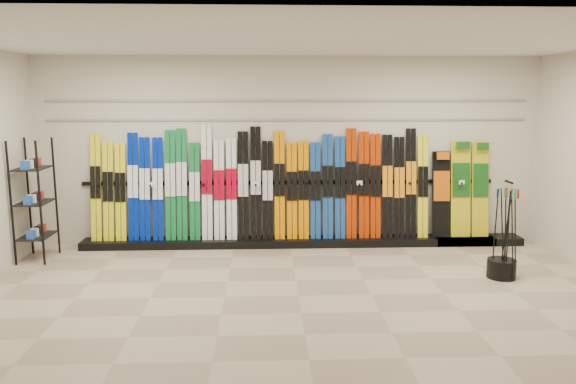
{
  "coord_description": "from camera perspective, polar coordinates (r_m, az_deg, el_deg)",
  "views": [
    {
      "loc": [
        -0.4,
        -6.45,
        2.41
      ],
      "look_at": [
        -0.08,
        1.0,
        1.1
      ],
      "focal_mm": 35.0,
      "sensor_mm": 36.0,
      "label": 1
    }
  ],
  "objects": [
    {
      "name": "slatwall_rail_0",
      "position": [
        8.95,
        0.14,
        7.33
      ],
      "size": [
        7.6,
        0.02,
        0.03
      ],
      "primitive_type": "cube",
      "color": "gray",
      "rests_on": "back_wall"
    },
    {
      "name": "ski_rack_base",
      "position": [
        9.06,
        1.62,
        -5.07
      ],
      "size": [
        8.0,
        0.4,
        0.12
      ],
      "primitive_type": "cube",
      "color": "black",
      "rests_on": "floor"
    },
    {
      "name": "accessory_rack",
      "position": [
        8.95,
        -24.38,
        -0.74
      ],
      "size": [
        0.4,
        0.6,
        1.77
      ],
      "primitive_type": "cube",
      "color": "black",
      "rests_on": "floor"
    },
    {
      "name": "ceiling",
      "position": [
        6.49,
        1.15,
        15.18
      ],
      "size": [
        8.0,
        8.0,
        0.0
      ],
      "primitive_type": "plane",
      "rotation": [
        3.14,
        0.0,
        0.0
      ],
      "color": "silver",
      "rests_on": "back_wall"
    },
    {
      "name": "back_wall",
      "position": [
        9.01,
        0.14,
        4.16
      ],
      "size": [
        8.0,
        0.0,
        8.0
      ],
      "primitive_type": "plane",
      "rotation": [
        1.57,
        0.0,
        0.0
      ],
      "color": "beige",
      "rests_on": "floor"
    },
    {
      "name": "floor",
      "position": [
        6.9,
        1.07,
        -10.48
      ],
      "size": [
        8.0,
        8.0,
        0.0
      ],
      "primitive_type": "plane",
      "color": "gray",
      "rests_on": "ground"
    },
    {
      "name": "snowboards",
      "position": [
        9.49,
        17.15,
        0.11
      ],
      "size": [
        0.92,
        0.24,
        1.54
      ],
      "color": "black",
      "rests_on": "ski_rack_base"
    },
    {
      "name": "pole_bin",
      "position": [
        8.02,
        20.86,
        -7.28
      ],
      "size": [
        0.37,
        0.37,
        0.25
      ],
      "primitive_type": "cylinder",
      "color": "black",
      "rests_on": "floor"
    },
    {
      "name": "slatwall_rail_1",
      "position": [
        8.94,
        0.14,
        9.25
      ],
      "size": [
        7.6,
        0.02,
        0.03
      ],
      "primitive_type": "cube",
      "color": "gray",
      "rests_on": "back_wall"
    },
    {
      "name": "ski_poles",
      "position": [
        7.89,
        21.29,
        -3.93
      ],
      "size": [
        0.29,
        0.35,
        1.18
      ],
      "color": "black",
      "rests_on": "pole_bin"
    },
    {
      "name": "skis",
      "position": [
        8.92,
        -2.66,
        0.49
      ],
      "size": [
        5.37,
        0.27,
        1.81
      ],
      "color": "yellow",
      "rests_on": "ski_rack_base"
    }
  ]
}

